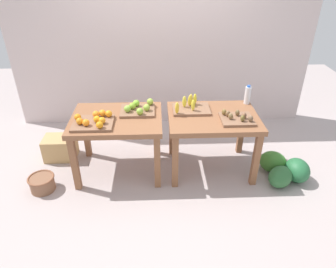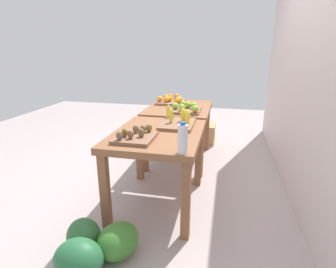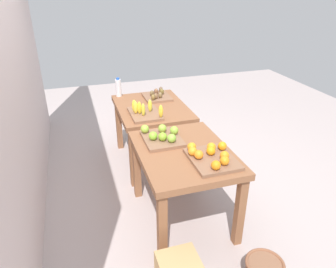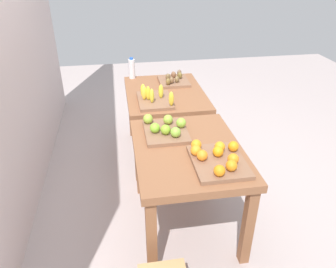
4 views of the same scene
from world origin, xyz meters
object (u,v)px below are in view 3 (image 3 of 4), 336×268
object	(u,v)px
orange_bin	(211,156)
banana_crate	(145,112)
kiwi_bin	(157,96)
apple_bin	(162,136)
display_table_left	(184,161)
display_table_right	(152,114)
water_bottle	(118,88)
watermelon_pile	(155,122)

from	to	relation	value
orange_bin	banana_crate	bearing A→B (deg)	15.36
banana_crate	kiwi_bin	world-z (taller)	banana_crate
orange_bin	apple_bin	xyz separation A→B (m)	(0.47, 0.29, -0.00)
orange_bin	kiwi_bin	size ratio (longest dim) A/B	1.22
display_table_left	banana_crate	bearing A→B (deg)	9.45
display_table_right	apple_bin	xyz separation A→B (m)	(-0.87, 0.13, 0.15)
water_bottle	kiwi_bin	bearing A→B (deg)	-117.31
apple_bin	orange_bin	bearing A→B (deg)	-148.85
orange_bin	watermelon_pile	bearing A→B (deg)	-2.62
display_table_right	watermelon_pile	world-z (taller)	display_table_right
orange_bin	kiwi_bin	bearing A→B (deg)	0.77
display_table_left	kiwi_bin	size ratio (longest dim) A/B	2.89
display_table_right	apple_bin	distance (m)	0.90
apple_bin	display_table_left	bearing A→B (deg)	-152.21
orange_bin	watermelon_pile	world-z (taller)	orange_bin
watermelon_pile	kiwi_bin	bearing A→B (deg)	168.79
orange_bin	watermelon_pile	size ratio (longest dim) A/B	0.65
display_table_right	display_table_left	bearing A→B (deg)	180.00
display_table_left	banana_crate	world-z (taller)	banana_crate
water_bottle	display_table_right	bearing A→B (deg)	-146.54
display_table_right	orange_bin	world-z (taller)	orange_bin
banana_crate	watermelon_pile	bearing A→B (deg)	-19.88
kiwi_bin	banana_crate	bearing A→B (deg)	150.49
kiwi_bin	watermelon_pile	bearing A→B (deg)	-11.21
banana_crate	kiwi_bin	xyz separation A→B (m)	(0.49, -0.28, -0.01)
orange_bin	watermelon_pile	xyz separation A→B (m)	(2.20, -0.10, -0.65)
display_table_left	kiwi_bin	xyz separation A→B (m)	(1.36, -0.13, 0.14)
display_table_right	watermelon_pile	distance (m)	1.02
orange_bin	kiwi_bin	world-z (taller)	orange_bin
display_table_left	water_bottle	size ratio (longest dim) A/B	4.34
kiwi_bin	water_bottle	size ratio (longest dim) A/B	1.50
kiwi_bin	watermelon_pile	distance (m)	0.90
kiwi_bin	watermelon_pile	world-z (taller)	kiwi_bin
apple_bin	display_table_right	bearing A→B (deg)	-8.47
orange_bin	water_bottle	size ratio (longest dim) A/B	1.84
banana_crate	water_bottle	world-z (taller)	water_bottle
display_table_right	water_bottle	size ratio (longest dim) A/B	4.34
display_table_left	water_bottle	xyz separation A→B (m)	(1.59, 0.31, 0.22)
display_table_left	apple_bin	distance (m)	0.32
display_table_right	orange_bin	xyz separation A→B (m)	(-1.35, -0.16, 0.15)
banana_crate	display_table_right	bearing A→B (deg)	-29.56
display_table_left	water_bottle	bearing A→B (deg)	11.01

